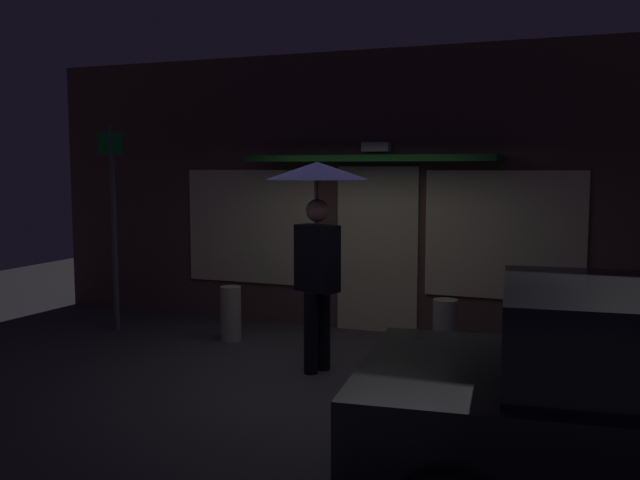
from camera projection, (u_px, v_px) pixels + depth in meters
ground_plane at (318, 376)px, 7.37m from camera, size 18.00×18.00×0.00m
building_facade at (381, 193)px, 9.35m from camera, size 10.06×1.00×3.72m
person_with_umbrella at (317, 211)px, 7.36m from camera, size 1.09×1.09×2.24m
street_sign_post at (114, 216)px, 9.29m from camera, size 0.40×0.07×2.75m
sidewalk_bollard at (445, 327)px, 8.21m from camera, size 0.29×0.29×0.65m
sidewalk_bollard_2 at (231, 314)px, 8.84m from camera, size 0.26×0.26×0.69m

